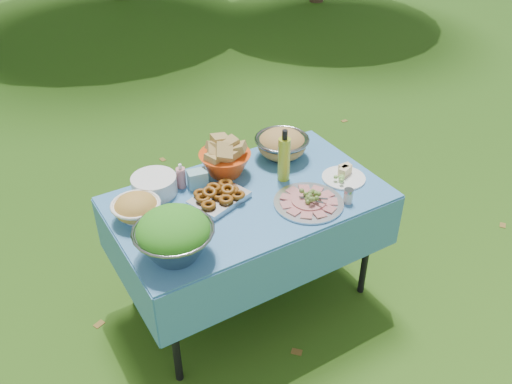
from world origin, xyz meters
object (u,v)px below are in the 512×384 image
plate_stack (154,185)px  picnic_table (249,250)px  charcuterie_platter (309,197)px  bread_bowl (225,158)px  oil_bottle (284,155)px  salad_bowl (174,235)px  pasta_bowl_steel (282,144)px

plate_stack → picnic_table: bearing=-35.5°
picnic_table → charcuterie_platter: 0.53m
bread_bowl → oil_bottle: oil_bottle is taller
plate_stack → charcuterie_platter: (0.66, -0.52, -0.01)m
salad_bowl → plate_stack: 0.55m
plate_stack → pasta_bowl_steel: bearing=-2.7°
salad_bowl → charcuterie_platter: salad_bowl is taller
picnic_table → salad_bowl: (-0.53, -0.23, 0.50)m
oil_bottle → picnic_table: bearing=-169.6°
salad_bowl → charcuterie_platter: size_ratio=1.00×
salad_bowl → bread_bowl: size_ratio=1.26×
picnic_table → charcuterie_platter: size_ratio=3.91×
plate_stack → bread_bowl: bearing=-3.5°
picnic_table → charcuterie_platter: bearing=-43.0°
pasta_bowl_steel → plate_stack: bearing=177.3°
bread_bowl → salad_bowl: bearing=-136.9°
charcuterie_platter → oil_bottle: 0.29m
bread_bowl → charcuterie_platter: 0.55m
plate_stack → bread_bowl: bread_bowl is taller
bread_bowl → charcuterie_platter: (0.23, -0.49, -0.06)m
salad_bowl → oil_bottle: (0.79, 0.28, 0.03)m
pasta_bowl_steel → charcuterie_platter: bearing=-106.8°
plate_stack → pasta_bowl_steel: 0.80m
picnic_table → salad_bowl: size_ratio=3.90×
charcuterie_platter → oil_bottle: size_ratio=1.20×
picnic_table → plate_stack: size_ratio=5.96×
salad_bowl → pasta_bowl_steel: salad_bowl is taller
salad_bowl → plate_stack: bearing=77.7°
bread_bowl → charcuterie_platter: bread_bowl is taller
oil_bottle → charcuterie_platter: bearing=-93.9°
bread_bowl → charcuterie_platter: size_ratio=0.80×
picnic_table → plate_stack: (-0.42, 0.30, 0.43)m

